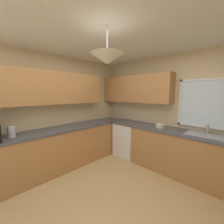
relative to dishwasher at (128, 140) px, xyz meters
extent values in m
plane|color=tan|center=(0.88, -1.61, -0.44)|extent=(8.59, 8.59, 0.00)
cube|color=beige|center=(0.88, 0.37, 0.84)|extent=(3.82, 0.06, 2.56)
cube|color=beige|center=(-1.00, -1.61, 0.84)|extent=(0.06, 4.03, 2.56)
cube|color=white|center=(0.88, -1.61, 2.15)|extent=(3.82, 4.03, 0.06)
cube|color=silver|center=(1.76, 0.34, 1.05)|extent=(1.12, 0.02, 0.90)
cube|color=white|center=(1.76, 0.33, 1.52)|extent=(1.20, 0.04, 0.04)
cube|color=white|center=(1.76, 0.33, 0.58)|extent=(1.20, 0.04, 0.04)
cube|color=white|center=(1.18, 0.33, 1.05)|extent=(0.04, 0.04, 0.98)
cube|color=#AD7542|center=(-0.81, -1.81, 1.36)|extent=(0.32, 2.73, 0.70)
cube|color=#AD7542|center=(0.04, 0.18, 1.36)|extent=(2.02, 0.32, 0.70)
cylinder|color=#B7B7BC|center=(0.88, -1.61, 1.95)|extent=(0.02, 0.02, 0.35)
cone|color=silver|center=(0.88, -1.61, 1.70)|extent=(0.44, 0.44, 0.14)
cube|color=#AD7542|center=(-0.66, -1.61, 0.00)|extent=(0.62, 3.61, 0.88)
cube|color=#4C4C51|center=(-0.66, -1.61, 0.46)|extent=(0.65, 3.64, 0.04)
cube|color=#AD7542|center=(1.09, 0.03, 0.00)|extent=(2.88, 0.62, 0.88)
cube|color=#4C4C51|center=(1.09, 0.03, 0.46)|extent=(2.91, 0.65, 0.04)
cube|color=white|center=(0.00, 0.00, 0.00)|extent=(0.60, 0.60, 0.87)
cylinder|color=#B7B7BC|center=(-0.64, -2.48, 0.58)|extent=(0.13, 0.13, 0.20)
cube|color=#9EA0A5|center=(1.76, 0.03, 0.49)|extent=(0.65, 0.40, 0.02)
cylinder|color=#B7B7BC|center=(1.76, 0.19, 0.57)|extent=(0.03, 0.03, 0.18)
cylinder|color=#B7B7BC|center=(1.76, 0.09, 0.66)|extent=(0.02, 0.20, 0.02)
cylinder|color=beige|center=(0.88, 0.03, 0.53)|extent=(0.20, 0.20, 0.09)
camera|label=1|loc=(2.27, -2.94, 1.24)|focal=22.45mm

